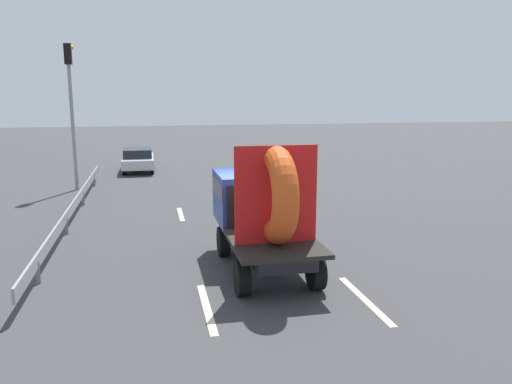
{
  "coord_description": "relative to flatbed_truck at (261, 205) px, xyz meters",
  "views": [
    {
      "loc": [
        -2.8,
        -12.6,
        4.37
      ],
      "look_at": [
        -0.06,
        0.25,
        1.81
      ],
      "focal_mm": 35.25,
      "sensor_mm": 36.0,
      "label": 1
    }
  ],
  "objects": [
    {
      "name": "ground_plane",
      "position": [
        0.06,
        0.35,
        -1.6
      ],
      "size": [
        120.0,
        120.0,
        0.0
      ],
      "primitive_type": "plane",
      "color": "#38383A"
    },
    {
      "name": "flatbed_truck",
      "position": [
        0.0,
        0.0,
        0.0
      ],
      "size": [
        2.02,
        4.63,
        3.27
      ],
      "color": "black",
      "rests_on": "ground_plane"
    },
    {
      "name": "distant_sedan",
      "position": [
        -3.4,
        17.31,
        -0.89
      ],
      "size": [
        1.73,
        4.04,
        1.32
      ],
      "color": "black",
      "rests_on": "ground_plane"
    },
    {
      "name": "traffic_light",
      "position": [
        -6.1,
        11.98,
        2.63
      ],
      "size": [
        0.42,
        0.36,
        6.58
      ],
      "color": "gray",
      "rests_on": "ground_plane"
    },
    {
      "name": "guardrail",
      "position": [
        -5.41,
        6.24,
        -1.06
      ],
      "size": [
        0.1,
        17.31,
        0.71
      ],
      "color": "gray",
      "rests_on": "ground_plane"
    },
    {
      "name": "lane_dash_left_near",
      "position": [
        -1.7,
        -2.46,
        -1.59
      ],
      "size": [
        0.16,
        2.55,
        0.01
      ],
      "primitive_type": "cube",
      "rotation": [
        0.0,
        0.0,
        1.57
      ],
      "color": "beige",
      "rests_on": "ground_plane"
    },
    {
      "name": "lane_dash_left_far",
      "position": [
        -1.7,
        6.07,
        -1.59
      ],
      "size": [
        0.16,
        2.09,
        0.01
      ],
      "primitive_type": "cube",
      "rotation": [
        0.0,
        0.0,
        1.57
      ],
      "color": "beige",
      "rests_on": "ground_plane"
    },
    {
      "name": "lane_dash_right_near",
      "position": [
        1.7,
        -2.74,
        -1.59
      ],
      "size": [
        0.16,
        2.68,
        0.01
      ],
      "primitive_type": "cube",
      "rotation": [
        0.0,
        0.0,
        1.57
      ],
      "color": "beige",
      "rests_on": "ground_plane"
    },
    {
      "name": "lane_dash_right_far",
      "position": [
        1.7,
        5.69,
        -1.59
      ],
      "size": [
        0.16,
        2.58,
        0.01
      ],
      "primitive_type": "cube",
      "rotation": [
        0.0,
        0.0,
        1.57
      ],
      "color": "beige",
      "rests_on": "ground_plane"
    }
  ]
}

